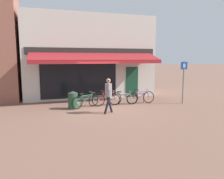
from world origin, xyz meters
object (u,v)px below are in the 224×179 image
pedestrian_adult (108,92)px  parking_sign (183,78)px  bicycle_green (86,101)px  bicycle_silver (123,99)px  bicycle_purple (141,97)px  bicycle_red (107,99)px  litter_bin (73,100)px

pedestrian_adult → parking_sign: bearing=-179.2°
bicycle_green → bicycle_silver: size_ratio=0.98×
bicycle_green → parking_sign: parking_sign is taller
pedestrian_adult → parking_sign: size_ratio=0.68×
bicycle_green → bicycle_purple: bearing=-24.7°
bicycle_red → pedestrian_adult: bearing=-104.7°
bicycle_red → pedestrian_adult: 1.81m
bicycle_green → bicycle_silver: bicycle_green is taller
bicycle_silver → litter_bin: litter_bin is taller
bicycle_purple → parking_sign: parking_sign is taller
bicycle_purple → bicycle_silver: bearing=177.5°
bicycle_green → bicycle_purple: bicycle_purple is taller
litter_bin → parking_sign: parking_sign is taller
pedestrian_adult → bicycle_silver: bearing=-139.6°
bicycle_green → bicycle_red: bicycle_red is taller
litter_bin → bicycle_silver: bearing=3.1°
bicycle_purple → litter_bin: 4.03m
bicycle_purple → litter_bin: (-4.03, -0.12, 0.09)m
bicycle_green → parking_sign: (5.75, -0.66, 1.18)m
bicycle_silver → parking_sign: (3.51, -0.77, 1.19)m
bicycle_red → parking_sign: size_ratio=0.69×
bicycle_red → pedestrian_adult: pedestrian_adult is taller
litter_bin → parking_sign: bearing=-5.4°
bicycle_purple → bicycle_red: bearing=178.5°
bicycle_silver → litter_bin: bearing=-169.1°
pedestrian_adult → litter_bin: pedestrian_adult is taller
bicycle_green → bicycle_red: 1.25m
bicycle_red → litter_bin: litter_bin is taller
bicycle_purple → litter_bin: size_ratio=1.88×
bicycle_purple → parking_sign: size_ratio=0.71×
parking_sign → bicycle_silver: bearing=167.7°
bicycle_green → bicycle_purple: 3.34m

